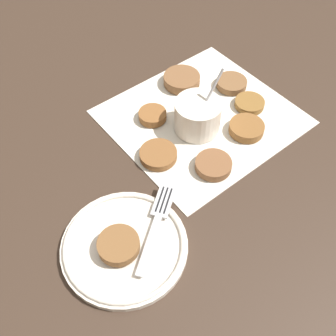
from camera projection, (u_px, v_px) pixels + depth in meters
name	position (u px, v px, depth m)	size (l,w,h in m)	color
ground_plane	(193.00, 114.00, 0.82)	(4.00, 4.00, 0.00)	#38281E
napkin	(202.00, 117.00, 0.81)	(0.35, 0.33, 0.00)	silver
sauce_bowl	(198.00, 117.00, 0.77)	(0.10, 0.09, 0.13)	silver
fritter_0	(158.00, 155.00, 0.74)	(0.07, 0.07, 0.01)	brown
fritter_1	(247.00, 128.00, 0.78)	(0.07, 0.07, 0.02)	brown
fritter_2	(213.00, 165.00, 0.72)	(0.07, 0.07, 0.02)	brown
fritter_3	(182.00, 80.00, 0.86)	(0.08, 0.08, 0.02)	brown
fritter_4	(153.00, 115.00, 0.80)	(0.06, 0.06, 0.02)	brown
fritter_5	(232.00, 83.00, 0.86)	(0.07, 0.07, 0.02)	brown
fritter_6	(250.00, 103.00, 0.82)	(0.06, 0.06, 0.01)	brown
serving_plate	(124.00, 246.00, 0.63)	(0.20, 0.20, 0.02)	silver
fritter_on_plate	(119.00, 245.00, 0.61)	(0.07, 0.07, 0.02)	brown
fork	(158.00, 217.00, 0.64)	(0.15, 0.12, 0.00)	silver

